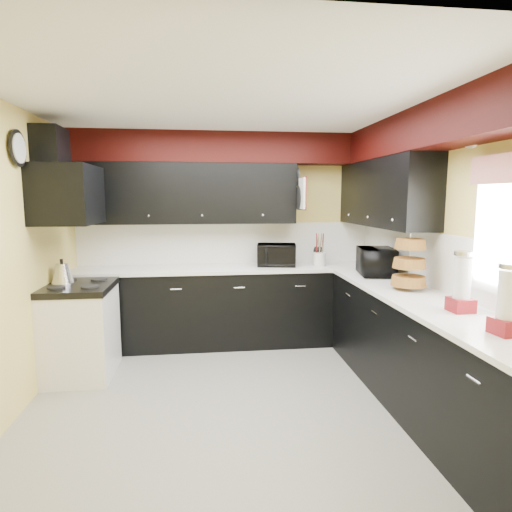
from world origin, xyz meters
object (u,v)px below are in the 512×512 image
(kettle, at_px, (62,273))
(knife_block, at_px, (318,256))
(microwave, at_px, (377,262))
(toaster_oven, at_px, (276,255))
(utensil_crock, at_px, (319,259))

(kettle, bearing_deg, knife_block, 14.32)
(microwave, bearing_deg, toaster_oven, 62.51)
(knife_block, bearing_deg, utensil_crock, -74.62)
(toaster_oven, height_order, knife_block, toaster_oven)
(kettle, bearing_deg, microwave, -1.36)
(toaster_oven, bearing_deg, utensil_crock, 1.09)
(toaster_oven, xyz_separation_m, utensil_crock, (0.51, -0.08, -0.05))
(toaster_oven, relative_size, utensil_crock, 2.80)
(utensil_crock, relative_size, knife_block, 0.81)
(microwave, height_order, kettle, microwave)
(utensil_crock, bearing_deg, knife_block, 84.30)
(kettle, bearing_deg, utensil_crock, 11.96)
(microwave, relative_size, utensil_crock, 3.17)
(knife_block, bearing_deg, microwave, -40.48)
(microwave, xyz_separation_m, utensil_crock, (-0.44, 0.66, -0.06))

